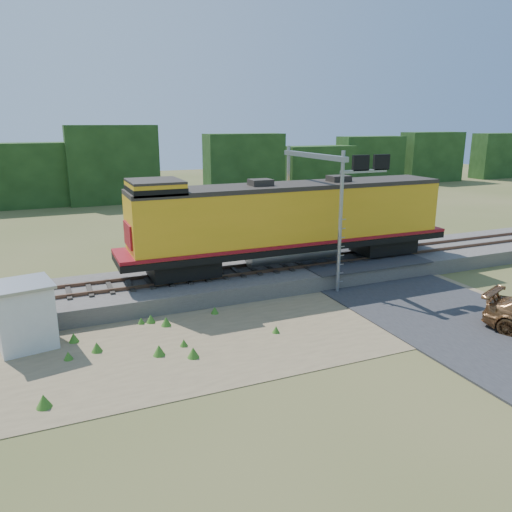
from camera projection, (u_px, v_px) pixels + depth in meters
name	position (u px, v px, depth m)	size (l,w,h in m)	color
ground	(290.00, 330.00, 20.35)	(140.00, 140.00, 0.00)	#475123
ballast	(237.00, 279.00, 25.57)	(70.00, 5.00, 0.80)	slate
rails	(237.00, 270.00, 25.45)	(70.00, 1.54, 0.16)	brown
dirt_shoulder	(240.00, 333.00, 20.03)	(26.00, 8.00, 0.03)	#8C7754
road	(414.00, 299.00, 23.64)	(7.00, 66.00, 0.86)	#38383A
tree_line_north	(129.00, 171.00, 53.28)	(130.00, 3.00, 6.50)	#193312
weed_clumps	(207.00, 343.00, 19.11)	(15.00, 6.20, 0.56)	#397220
locomotive	(288.00, 220.00, 25.91)	(18.19, 2.77, 4.69)	black
shed	(24.00, 315.00, 18.55)	(2.47, 2.47, 2.50)	silver
signal_gantry	(325.00, 183.00, 25.49)	(2.74, 6.20, 6.92)	gray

